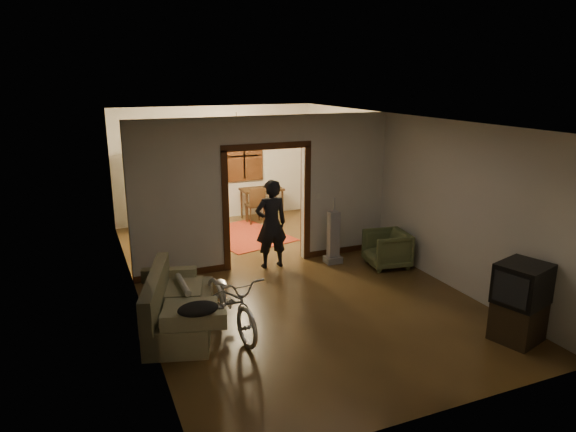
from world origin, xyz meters
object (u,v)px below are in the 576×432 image
person (271,224)px  locker (161,190)px  sofa (181,300)px  armchair (387,249)px  desk (262,204)px  bicycle (231,301)px

person → locker: 3.62m
sofa → locker: locker is taller
armchair → desk: size_ratio=0.73×
bicycle → armchair: bicycle is taller
sofa → armchair: sofa is taller
armchair → locker: bearing=-131.6°
locker → sofa: bearing=-97.4°
armchair → person: person is taller
armchair → desk: (-1.01, 4.08, 0.04)m
person → locker: (-1.46, 3.31, 0.09)m
person → desk: (1.00, 3.25, -0.46)m
bicycle → desk: 5.89m
sofa → armchair: (4.07, 0.95, -0.09)m
sofa → bicycle: 0.72m
person → locker: bearing=-65.3°
bicycle → armchair: 3.67m
locker → desk: locker is taller
bicycle → person: bearing=49.3°
sofa → desk: size_ratio=1.80×
person → sofa: bearing=41.6°
sofa → armchair: 4.18m
bicycle → person: (1.43, 2.12, 0.39)m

